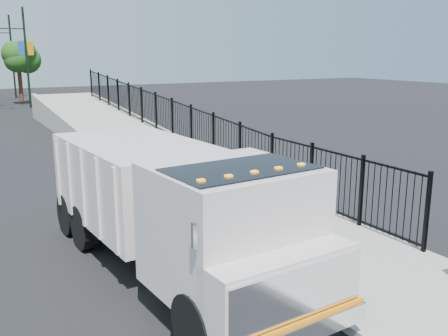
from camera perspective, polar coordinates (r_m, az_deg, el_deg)
ground at (r=11.37m, az=1.98°, el=-10.04°), size 120.00×120.00×0.00m
sidewalk at (r=11.02m, az=16.33°, el=-11.01°), size 3.55×12.00×0.12m
curb at (r=9.84m, az=8.18°, el=-13.52°), size 0.30×12.00×0.16m
ramp at (r=26.43m, az=-12.16°, el=3.06°), size 3.95×24.06×3.19m
iron_fence at (r=23.05m, az=-5.91°, el=4.12°), size 0.10×28.00×1.80m
truck at (r=10.00m, az=-5.71°, el=-4.03°), size 3.14×8.11×2.72m
worker at (r=11.06m, az=10.96°, el=-5.28°), size 0.63×0.76×1.80m
debris at (r=10.78m, az=9.22°, el=-10.53°), size 0.44×0.44×0.11m
light_pole_1 at (r=44.30m, az=-22.06°, el=12.02°), size 3.78×0.22×8.00m
light_pole_3 at (r=54.15m, az=-23.39°, el=11.93°), size 3.78×0.22×8.00m
tree_1 at (r=47.62m, az=-22.47°, el=11.44°), size 2.17×2.17×5.09m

